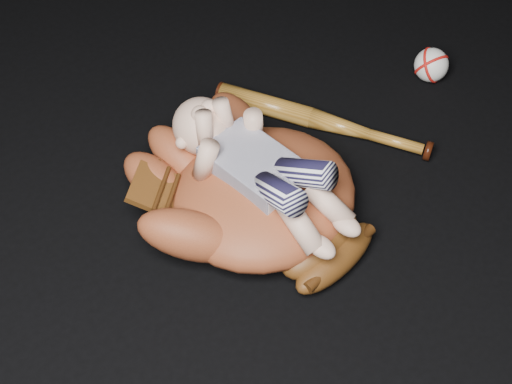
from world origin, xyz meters
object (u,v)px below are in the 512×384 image
Objects in this scene: baseball_glove at (264,190)px; newborn_baby at (267,170)px; baseball at (431,65)px; baseball_bat at (323,121)px.

newborn_baby is (-0.00, -0.01, 0.06)m from baseball_glove.
newborn_baby is at bearing -171.60° from baseball.
newborn_baby is at bearing -155.62° from baseball_bat.
baseball_glove is at bearing -172.57° from baseball.
baseball_glove is at bearing 82.20° from newborn_baby.
baseball is at bearing 0.09° from baseball_glove.
baseball_bat is (0.25, 0.11, -0.12)m from newborn_baby.
baseball_bat is 0.29m from baseball.
newborn_baby is at bearing -99.71° from baseball_glove.
newborn_baby is 0.87× the size of baseball_bat.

